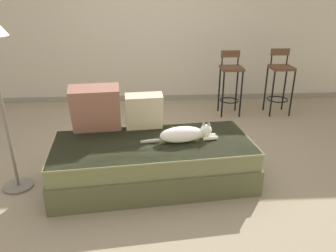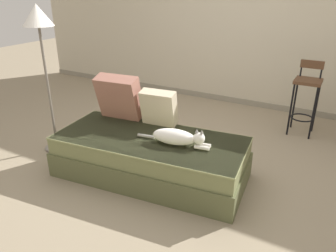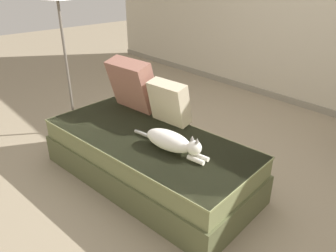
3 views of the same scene
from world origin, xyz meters
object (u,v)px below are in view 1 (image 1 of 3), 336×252
cat (185,134)px  bar_stool_by_doorway (280,77)px  couch (153,162)px  bar_stool_near_window (231,77)px  throw_pillow_corner (96,108)px  throw_pillow_middle (144,111)px

cat → bar_stool_by_doorway: size_ratio=0.77×
bar_stool_by_doorway → couch: bearing=-135.7°
bar_stool_near_window → throw_pillow_corner: bearing=-137.2°
couch → bar_stool_by_doorway: bearing=44.3°
cat → bar_stool_near_window: (0.88, 1.88, 0.06)m
couch → bar_stool_near_window: 2.25m
cat → couch: bearing=-179.6°
throw_pillow_middle → bar_stool_by_doorway: size_ratio=0.41×
couch → bar_stool_by_doorway: 2.71m
throw_pillow_middle → cat: (0.39, -0.32, -0.12)m
throw_pillow_middle → cat: throw_pillow_middle is taller
throw_pillow_corner → bar_stool_near_window: 2.37m
throw_pillow_corner → cat: size_ratio=0.68×
couch → throw_pillow_middle: (-0.08, 0.32, 0.41)m
cat → bar_stool_by_doorway: (1.62, 1.88, 0.05)m
couch → throw_pillow_corner: (-0.56, 0.27, 0.47)m
couch → throw_pillow_corner: bearing=154.3°
couch → throw_pillow_corner: size_ratio=3.95×
cat → bar_stool_by_doorway: bearing=49.2°
couch → bar_stool_by_doorway: (1.93, 1.88, 0.34)m
bar_stool_near_window → bar_stool_by_doorway: bearing=-0.0°
throw_pillow_middle → cat: bearing=-39.5°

